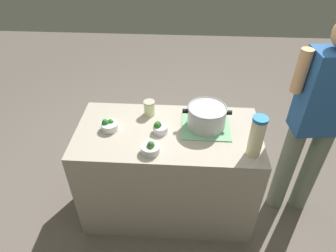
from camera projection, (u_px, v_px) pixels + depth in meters
ground_plane at (168, 204)px, 2.72m from camera, size 8.00×8.00×0.00m
counter_slab at (168, 172)px, 2.46m from camera, size 1.35×0.67×0.85m
dish_cloth at (206, 126)px, 2.24m from camera, size 0.35×0.34×0.01m
cooking_pot at (207, 116)px, 2.18m from camera, size 0.35×0.28×0.17m
lemonade_pitcher at (257, 136)px, 1.91m from camera, size 0.10×0.10×0.30m
mason_jar at (149, 108)px, 2.32m from camera, size 0.09×0.09×0.12m
broccoli_bowl_front at (160, 128)px, 2.17m from camera, size 0.11×0.11×0.09m
broccoli_bowl_center at (151, 148)px, 2.00m from camera, size 0.13×0.13×0.09m
broccoli_bowl_back at (109, 125)px, 2.19m from camera, size 0.13×0.13×0.09m
person_cook at (316, 122)px, 2.16m from camera, size 0.50×0.24×1.68m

